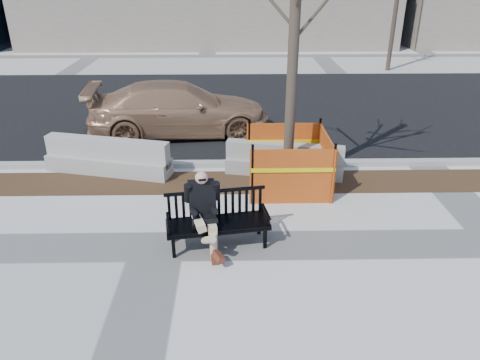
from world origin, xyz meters
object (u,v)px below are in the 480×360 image
object	(u,v)px
bench	(218,245)
sedan	(181,133)
jersey_barrier_right	(284,174)
seated_man	(205,245)
jersey_barrier_left	(110,172)
tree_fence	(287,186)

from	to	relation	value
bench	sedan	xyz separation A→B (m)	(-1.26, 5.98, 0.00)
bench	jersey_barrier_right	xyz separation A→B (m)	(1.49, 3.01, 0.00)
sedan	jersey_barrier_right	xyz separation A→B (m)	(2.74, -2.97, 0.00)
bench	sedan	world-z (taller)	sedan
seated_man	sedan	distance (m)	6.06
bench	sedan	distance (m)	6.11
sedan	jersey_barrier_left	distance (m)	3.14
seated_man	jersey_barrier_right	bearing A→B (deg)	50.53
seated_man	bench	bearing A→B (deg)	-11.53
tree_fence	seated_man	bearing A→B (deg)	-126.32
jersey_barrier_left	tree_fence	bearing A→B (deg)	2.91
jersey_barrier_left	jersey_barrier_right	bearing A→B (deg)	11.45
bench	jersey_barrier_left	size ratio (longest dim) A/B	0.60
seated_man	jersey_barrier_left	bearing A→B (deg)	118.10
jersey_barrier_left	seated_man	bearing A→B (deg)	-38.56
bench	jersey_barrier_right	distance (m)	3.35
sedan	bench	bearing A→B (deg)	-174.08
seated_man	tree_fence	bearing A→B (deg)	44.27
seated_man	jersey_barrier_right	xyz separation A→B (m)	(1.73, 3.00, 0.00)
tree_fence	jersey_barrier_left	size ratio (longest dim) A/B	2.18
bench	seated_man	xyz separation A→B (m)	(-0.25, 0.01, 0.00)
bench	tree_fence	distance (m)	2.80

